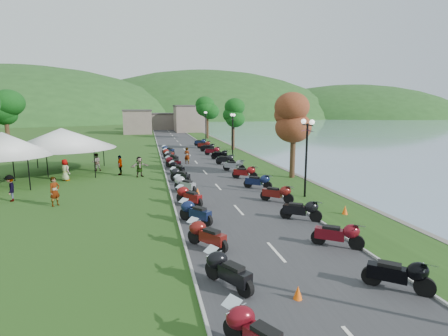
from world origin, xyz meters
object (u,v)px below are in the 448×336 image
vendor_tent_main (63,151)px  pedestrian_c (12,201)px  pedestrian_a (56,206)px  pedestrian_b (97,171)px

vendor_tent_main → pedestrian_c: bearing=-96.1°
pedestrian_c → pedestrian_a: bearing=43.8°
pedestrian_c → vendor_tent_main: bearing=157.5°
vendor_tent_main → pedestrian_a: size_ratio=3.47×
pedestrian_b → pedestrian_a: bearing=67.5°
pedestrian_b → pedestrian_c: pedestrian_c is taller
pedestrian_a → pedestrian_c: size_ratio=1.06×
vendor_tent_main → pedestrian_b: 3.39m
pedestrian_a → pedestrian_c: bearing=103.7°
vendor_tent_main → pedestrian_c: size_ratio=3.66×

